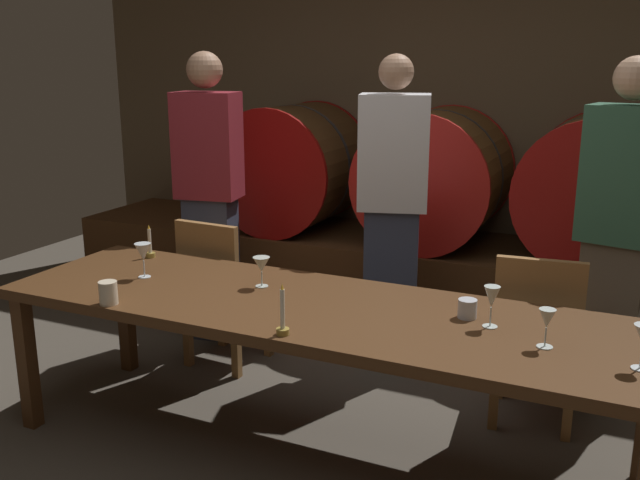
{
  "coord_description": "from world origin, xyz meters",
  "views": [
    {
      "loc": [
        1.28,
        -2.4,
        1.77
      ],
      "look_at": [
        -0.04,
        0.46,
        0.94
      ],
      "focal_mm": 39.69,
      "sensor_mm": 36.0,
      "label": 1
    }
  ],
  "objects_px": {
    "guest_left": "(210,195)",
    "wine_glass_far_left": "(143,253)",
    "cup_left": "(108,293)",
    "wine_barrel_left": "(294,167)",
    "wine_glass_center_left": "(492,298)",
    "dining_table": "(314,317)",
    "guest_center": "(392,213)",
    "candle_right": "(283,321)",
    "wine_glass_center_right": "(547,320)",
    "wine_barrel_right": "(597,189)",
    "wine_barrel_center": "(435,177)",
    "chair_left": "(220,286)",
    "chair_right": "(537,332)",
    "guest_right": "(619,235)",
    "wine_glass_left": "(261,265)",
    "cup_right": "(467,309)",
    "candle_left": "(150,249)"
  },
  "relations": [
    {
      "from": "guest_center",
      "to": "wine_glass_center_right",
      "type": "bearing_deg",
      "value": 115.39
    },
    {
      "from": "candle_left",
      "to": "wine_glass_far_left",
      "type": "xyz_separation_m",
      "value": [
        0.19,
        -0.3,
        0.08
      ]
    },
    {
      "from": "wine_barrel_left",
      "to": "dining_table",
      "type": "xyz_separation_m",
      "value": [
        1.07,
        -1.91,
        -0.32
      ]
    },
    {
      "from": "chair_right",
      "to": "guest_left",
      "type": "height_order",
      "value": "guest_left"
    },
    {
      "from": "chair_left",
      "to": "candle_right",
      "type": "bearing_deg",
      "value": 136.43
    },
    {
      "from": "wine_barrel_left",
      "to": "cup_right",
      "type": "xyz_separation_m",
      "value": [
        1.71,
        -1.79,
        -0.22
      ]
    },
    {
      "from": "wine_glass_center_right",
      "to": "wine_barrel_right",
      "type": "bearing_deg",
      "value": 89.45
    },
    {
      "from": "cup_left",
      "to": "guest_left",
      "type": "bearing_deg",
      "value": 105.23
    },
    {
      "from": "wine_barrel_left",
      "to": "wine_barrel_right",
      "type": "xyz_separation_m",
      "value": [
        2.06,
        0.0,
        0.0
      ]
    },
    {
      "from": "dining_table",
      "to": "guest_right",
      "type": "height_order",
      "value": "guest_right"
    },
    {
      "from": "wine_barrel_left",
      "to": "wine_glass_center_left",
      "type": "relative_size",
      "value": 5.28
    },
    {
      "from": "guest_left",
      "to": "cup_left",
      "type": "distance_m",
      "value": 1.42
    },
    {
      "from": "wine_barrel_left",
      "to": "cup_left",
      "type": "distance_m",
      "value": 2.31
    },
    {
      "from": "guest_left",
      "to": "wine_barrel_center",
      "type": "bearing_deg",
      "value": -152.13
    },
    {
      "from": "wine_glass_far_left",
      "to": "cup_right",
      "type": "distance_m",
      "value": 1.57
    },
    {
      "from": "wine_glass_left",
      "to": "wine_barrel_right",
      "type": "bearing_deg",
      "value": 53.64
    },
    {
      "from": "wine_barrel_left",
      "to": "wine_glass_left",
      "type": "xyz_separation_m",
      "value": [
        0.74,
        -1.8,
        -0.16
      ]
    },
    {
      "from": "guest_left",
      "to": "wine_glass_far_left",
      "type": "distance_m",
      "value": 1.03
    },
    {
      "from": "chair_left",
      "to": "wine_glass_left",
      "type": "relative_size",
      "value": 6.15
    },
    {
      "from": "wine_glass_left",
      "to": "wine_glass_center_left",
      "type": "bearing_deg",
      "value": -3.25
    },
    {
      "from": "wine_barrel_left",
      "to": "candle_right",
      "type": "xyz_separation_m",
      "value": [
        1.1,
        -2.27,
        -0.21
      ]
    },
    {
      "from": "candle_right",
      "to": "guest_center",
      "type": "bearing_deg",
      "value": 91.94
    },
    {
      "from": "guest_right",
      "to": "cup_right",
      "type": "xyz_separation_m",
      "value": [
        -0.52,
        -0.94,
        -0.15
      ]
    },
    {
      "from": "wine_glass_left",
      "to": "cup_right",
      "type": "relative_size",
      "value": 1.8
    },
    {
      "from": "wine_barrel_right",
      "to": "wine_barrel_center",
      "type": "bearing_deg",
      "value": 180.0
    },
    {
      "from": "dining_table",
      "to": "cup_left",
      "type": "relative_size",
      "value": 28.22
    },
    {
      "from": "candle_right",
      "to": "candle_left",
      "type": "bearing_deg",
      "value": 150.08
    },
    {
      "from": "guest_center",
      "to": "candle_right",
      "type": "distance_m",
      "value": 1.42
    },
    {
      "from": "wine_barrel_right",
      "to": "wine_glass_center_right",
      "type": "xyz_separation_m",
      "value": [
        -0.02,
        -1.97,
        -0.16
      ]
    },
    {
      "from": "wine_glass_left",
      "to": "guest_right",
      "type": "bearing_deg",
      "value": 32.18
    },
    {
      "from": "chair_left",
      "to": "wine_glass_center_right",
      "type": "xyz_separation_m",
      "value": [
        1.87,
        -0.69,
        0.34
      ]
    },
    {
      "from": "wine_glass_far_left",
      "to": "wine_glass_left",
      "type": "bearing_deg",
      "value": 11.05
    },
    {
      "from": "candle_right",
      "to": "cup_left",
      "type": "height_order",
      "value": "candle_right"
    },
    {
      "from": "wine_barrel_left",
      "to": "dining_table",
      "type": "bearing_deg",
      "value": -60.87
    },
    {
      "from": "wine_glass_left",
      "to": "cup_left",
      "type": "height_order",
      "value": "wine_glass_left"
    },
    {
      "from": "wine_barrel_left",
      "to": "candle_left",
      "type": "xyz_separation_m",
      "value": [
        -0.04,
        -1.61,
        -0.22
      ]
    },
    {
      "from": "chair_left",
      "to": "candle_left",
      "type": "height_order",
      "value": "candle_left"
    },
    {
      "from": "wine_glass_center_right",
      "to": "wine_glass_left",
      "type": "bearing_deg",
      "value": 172.16
    },
    {
      "from": "guest_right",
      "to": "wine_glass_center_left",
      "type": "distance_m",
      "value": 1.08
    },
    {
      "from": "wine_barrel_left",
      "to": "guest_right",
      "type": "xyz_separation_m",
      "value": [
        2.23,
        -0.86,
        -0.07
      ]
    },
    {
      "from": "chair_right",
      "to": "wine_glass_left",
      "type": "distance_m",
      "value": 1.35
    },
    {
      "from": "candle_right",
      "to": "wine_glass_left",
      "type": "relative_size",
      "value": 1.46
    },
    {
      "from": "guest_right",
      "to": "candle_right",
      "type": "xyz_separation_m",
      "value": [
        -1.13,
        -1.42,
        -0.13
      ]
    },
    {
      "from": "wine_barrel_right",
      "to": "wine_glass_center_right",
      "type": "relative_size",
      "value": 5.99
    },
    {
      "from": "dining_table",
      "to": "wine_barrel_right",
      "type": "bearing_deg",
      "value": 62.53
    },
    {
      "from": "guest_right",
      "to": "wine_glass_left",
      "type": "xyz_separation_m",
      "value": [
        -1.49,
        -0.94,
        -0.09
      ]
    },
    {
      "from": "wine_barrel_center",
      "to": "wine_barrel_left",
      "type": "bearing_deg",
      "value": 180.0
    },
    {
      "from": "guest_left",
      "to": "wine_glass_center_left",
      "type": "relative_size",
      "value": 10.53
    },
    {
      "from": "chair_left",
      "to": "chair_right",
      "type": "distance_m",
      "value": 1.76
    },
    {
      "from": "guest_left",
      "to": "candle_right",
      "type": "relative_size",
      "value": 8.6
    }
  ]
}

